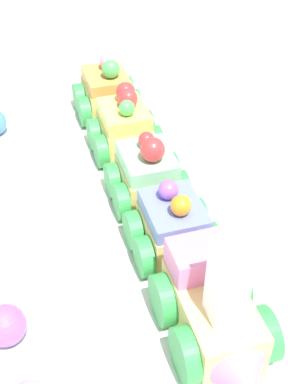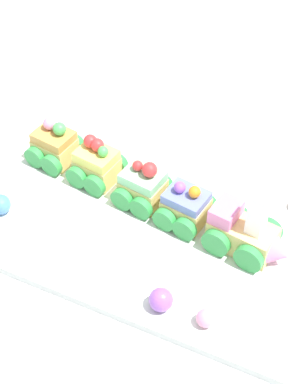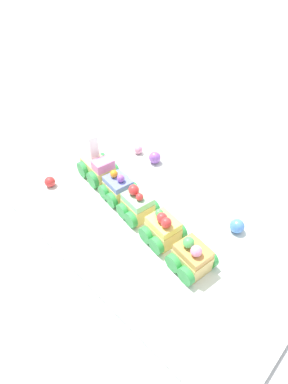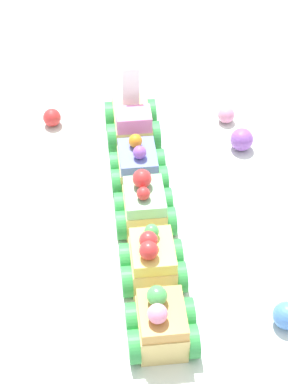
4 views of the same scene
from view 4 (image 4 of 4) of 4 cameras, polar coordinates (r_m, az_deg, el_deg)
ground_plane at (r=0.77m, az=0.36°, el=-2.31°), size 10.00×10.00×0.00m
display_board at (r=0.77m, az=0.36°, el=-2.01°), size 0.71×0.36×0.01m
cake_train_locomotive at (r=0.85m, az=-1.12°, el=6.57°), size 0.11×0.08×0.11m
cake_car_blueberry at (r=0.78m, az=-0.50°, el=2.18°), size 0.07×0.08×0.07m
cake_car_mint at (r=0.73m, az=0.03°, el=-1.39°), size 0.07×0.08×0.07m
cake_car_lemon at (r=0.68m, az=0.73°, el=-6.22°), size 0.07×0.08×0.07m
cake_car_caramel at (r=0.63m, az=1.55°, el=-11.74°), size 0.07×0.08×0.07m
gumball_pink at (r=0.89m, az=7.32°, el=6.83°), size 0.02×0.02×0.02m
gumball_purple at (r=0.84m, az=8.68°, el=4.64°), size 0.03×0.03×0.03m
gumball_blue at (r=0.67m, az=12.56°, el=-10.66°), size 0.03×0.03×0.03m
gumball_red at (r=0.88m, az=-8.18°, el=6.57°), size 0.02×0.02×0.02m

